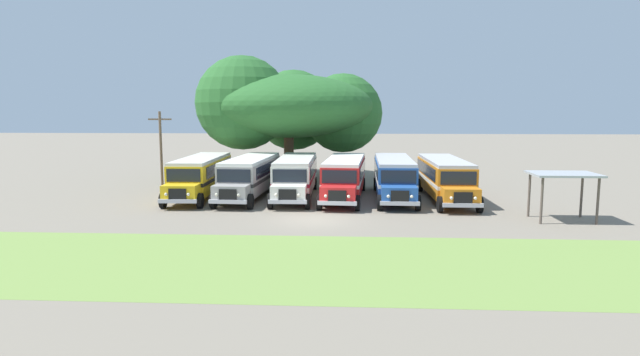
# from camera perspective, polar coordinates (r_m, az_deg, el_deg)

# --- Properties ---
(ground_plane) EXTENTS (220.00, 220.00, 0.00)m
(ground_plane) POSITION_cam_1_polar(r_m,az_deg,el_deg) (29.67, -0.68, -4.63)
(ground_plane) COLOR slate
(foreground_grass_strip) EXTENTS (80.00, 9.27, 0.01)m
(foreground_grass_strip) POSITION_cam_1_polar(r_m,az_deg,el_deg) (21.46, -2.26, -9.38)
(foreground_grass_strip) COLOR olive
(foreground_grass_strip) RESTS_ON ground_plane
(parked_bus_slot_0) EXTENTS (2.94, 10.87, 2.82)m
(parked_bus_slot_0) POSITION_cam_1_polar(r_m,az_deg,el_deg) (38.66, -13.00, 0.39)
(parked_bus_slot_0) COLOR yellow
(parked_bus_slot_0) RESTS_ON ground_plane
(parked_bus_slot_1) EXTENTS (3.18, 10.91, 2.82)m
(parked_bus_slot_1) POSITION_cam_1_polar(r_m,az_deg,el_deg) (37.79, -7.70, 0.35)
(parked_bus_slot_1) COLOR #9E9993
(parked_bus_slot_1) RESTS_ON ground_plane
(parked_bus_slot_2) EXTENTS (2.80, 10.85, 2.82)m
(parked_bus_slot_2) POSITION_cam_1_polar(r_m,az_deg,el_deg) (37.48, -2.69, 0.35)
(parked_bus_slot_2) COLOR silver
(parked_bus_slot_2) RESTS_ON ground_plane
(parked_bus_slot_3) EXTENTS (3.30, 10.93, 2.82)m
(parked_bus_slot_3) POSITION_cam_1_polar(r_m,az_deg,el_deg) (36.98, 2.72, 0.26)
(parked_bus_slot_3) COLOR red
(parked_bus_slot_3) RESTS_ON ground_plane
(parked_bus_slot_4) EXTENTS (2.87, 10.86, 2.82)m
(parked_bus_slot_4) POSITION_cam_1_polar(r_m,az_deg,el_deg) (37.26, 8.16, 0.24)
(parked_bus_slot_4) COLOR #23519E
(parked_bus_slot_4) RESTS_ON ground_plane
(parked_bus_slot_5) EXTENTS (2.76, 10.85, 2.82)m
(parked_bus_slot_5) POSITION_cam_1_polar(r_m,az_deg,el_deg) (37.34, 13.61, 0.12)
(parked_bus_slot_5) COLOR orange
(parked_bus_slot_5) RESTS_ON ground_plane
(broad_shade_tree) EXTENTS (16.34, 14.94, 10.92)m
(broad_shade_tree) POSITION_cam_1_polar(r_m,az_deg,el_deg) (47.17, -3.48, 7.78)
(broad_shade_tree) COLOR brown
(broad_shade_tree) RESTS_ON ground_plane
(utility_pole) EXTENTS (1.80, 0.20, 6.14)m
(utility_pole) POSITION_cam_1_polar(r_m,az_deg,el_deg) (41.73, -17.13, 3.14)
(utility_pole) COLOR brown
(utility_pole) RESTS_ON ground_plane
(waiting_shelter) EXTENTS (3.60, 2.60, 2.72)m
(waiting_shelter) POSITION_cam_1_polar(r_m,az_deg,el_deg) (32.17, 25.26, 0.02)
(waiting_shelter) COLOR brown
(waiting_shelter) RESTS_ON ground_plane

